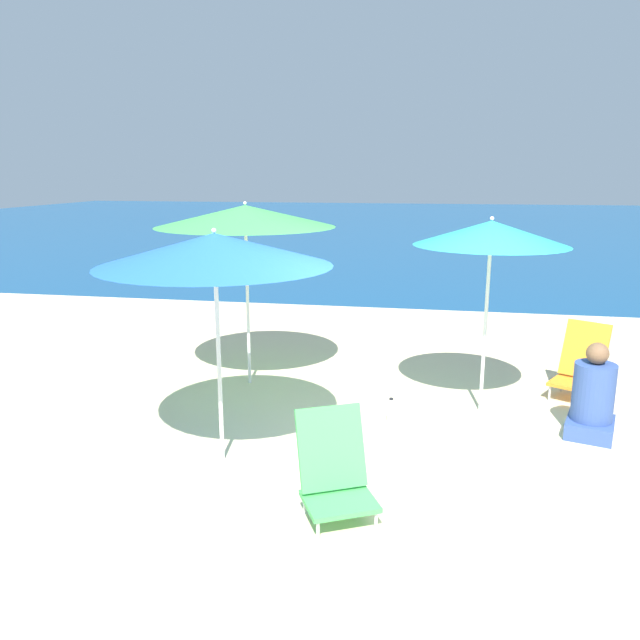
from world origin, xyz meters
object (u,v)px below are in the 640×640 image
Objects in this scene: water_bottle at (391,412)px; seagull at (605,322)px; beach_umbrella_green at (245,216)px; beach_chair_green at (335,470)px; person_seated_near at (593,399)px; beach_umbrella_blue at (215,250)px; beach_chair_orange at (581,364)px; beach_umbrella_teal at (491,233)px.

water_bottle is 5.30m from seagull.
beach_chair_green is at bearing -61.56° from beach_umbrella_green.
person_seated_near is 4.48m from seagull.
beach_chair_green is 3.13× the size of water_bottle.
beach_umbrella_blue is 4.31m from beach_chair_orange.
beach_chair_green is 7.00m from seagull.
beach_umbrella_blue is 2.20× the size of person_seated_near.
beach_umbrella_blue is at bearing 120.93° from beach_chair_green.
beach_umbrella_green is at bearing 153.12° from water_bottle.
beach_umbrella_green is 1.05× the size of beach_umbrella_teal.
beach_umbrella_blue is 1.98m from beach_chair_green.
beach_chair_orange is at bearing 29.01° from water_bottle.
beach_umbrella_green reaches higher than beach_umbrella_blue.
beach_umbrella_teal is at bearing -121.06° from beach_chair_orange.
beach_umbrella_teal reaches higher than water_bottle.
beach_umbrella_blue is 2.43× the size of beach_chair_orange.
person_seated_near is 3.69× the size of water_bottle.
beach_umbrella_teal is 7.52× the size of seagull.
beach_umbrella_green is 2.58× the size of beach_chair_orange.
beach_umbrella_teal is 2.21× the size of person_seated_near.
beach_umbrella_green is 8.59× the size of water_bottle.
beach_umbrella_blue reaches higher than seagull.
person_seated_near is at bearing 19.21° from beach_umbrella_blue.
person_seated_near reaches higher than water_bottle.
beach_chair_orange is 3.39m from seagull.
seagull is at bearing 91.55° from person_seated_near.
seagull is at bearing 54.82° from water_bottle.
beach_umbrella_green is at bearing 171.22° from beach_umbrella_teal.
beach_umbrella_teal reaches higher than beach_chair_green.
beach_chair_orange is 0.90× the size of person_seated_near.
beach_chair_green reaches higher than seagull.
beach_chair_orange is at bearing 30.04° from beach_umbrella_teal.
beach_umbrella_green is at bearing 100.26° from beach_umbrella_blue.
water_bottle is at bearing -122.09° from beach_chair_orange.
water_bottle is (-2.00, -1.11, -0.28)m from beach_chair_orange.
person_seated_near is at bearing 13.62° from beach_chair_green.
beach_umbrella_blue is at bearing -140.72° from water_bottle.
beach_umbrella_green is 4.06m from person_seated_near.
beach_chair_orange is (2.28, 2.94, 0.02)m from beach_chair_green.
beach_umbrella_blue is 2.49m from water_bottle.
water_bottle is at bearing -26.88° from beach_umbrella_green.
beach_umbrella_blue is 8.11× the size of water_bottle.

